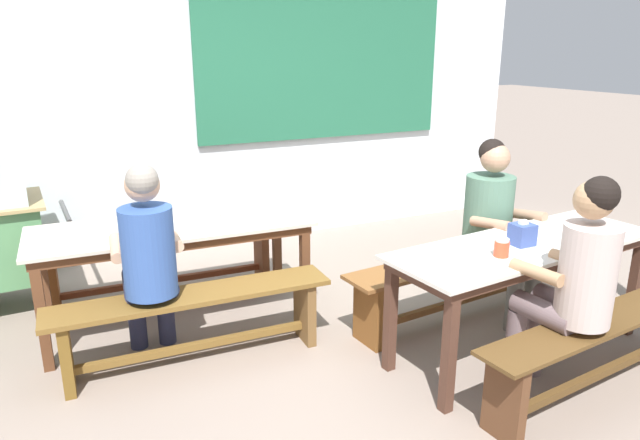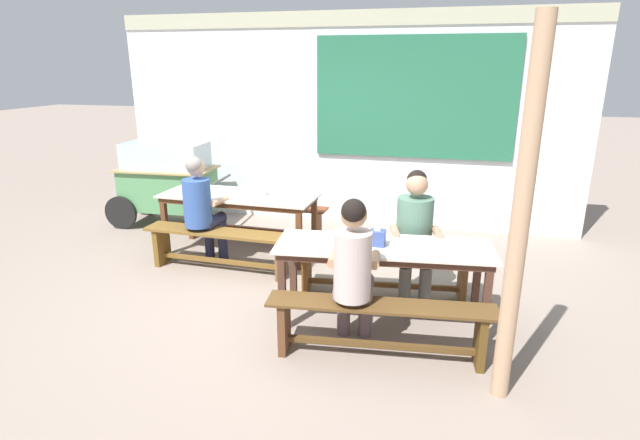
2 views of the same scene
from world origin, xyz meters
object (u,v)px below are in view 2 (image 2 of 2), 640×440
at_px(condiment_jar, 346,241).
at_px(wooden_support_post, 520,224).
at_px(bench_near_back, 383,266).
at_px(person_right_near_table, 415,229).
at_px(bench_far_back, 259,216).
at_px(tissue_box, 377,238).
at_px(bench_far_front, 219,243).
at_px(bench_near_front, 380,323).
at_px(soup_bowl, 262,193).
at_px(dining_table_far, 239,200).
at_px(food_cart, 167,178).
at_px(person_left_back_turned, 201,205).
at_px(person_near_front, 353,267).
at_px(dining_table_near, 383,254).

xyz_separation_m(condiment_jar, wooden_support_post, (1.23, -0.68, 0.46)).
bearing_deg(bench_near_back, person_right_near_table, -7.82).
bearing_deg(bench_far_back, person_right_near_table, -32.75).
bearing_deg(tissue_box, bench_near_back, 90.61).
distance_m(bench_far_front, bench_near_front, 2.33).
relative_size(bench_far_front, soup_bowl, 11.44).
height_order(dining_table_far, food_cart, food_cart).
xyz_separation_m(bench_far_front, person_left_back_turned, (-0.22, 0.08, 0.40)).
height_order(bench_far_back, food_cart, food_cart).
relative_size(dining_table_far, person_near_front, 1.45).
distance_m(person_left_back_turned, person_near_front, 2.35).
bearing_deg(bench_far_back, bench_near_back, -35.88).
height_order(dining_table_far, bench_far_front, dining_table_far).
bearing_deg(wooden_support_post, person_right_near_table, 118.29).
relative_size(bench_far_back, soup_bowl, 12.35).
xyz_separation_m(dining_table_near, bench_far_back, (-1.85, 1.85, -0.35)).
bearing_deg(person_left_back_turned, bench_near_back, -7.20).
bearing_deg(person_near_front, condiment_jar, 109.37).
xyz_separation_m(bench_far_front, person_near_front, (1.72, -1.24, 0.40)).
distance_m(bench_near_back, tissue_box, 0.75).
bearing_deg(dining_table_far, person_left_back_turned, -116.54).
relative_size(dining_table_far, bench_far_back, 1.01).
height_order(dining_table_near, wooden_support_post, wooden_support_post).
height_order(bench_far_back, bench_far_front, same).
xyz_separation_m(dining_table_far, person_right_near_table, (2.09, -0.78, 0.06)).
relative_size(food_cart, person_right_near_table, 1.30).
height_order(dining_table_far, bench_near_back, dining_table_far).
distance_m(dining_table_far, tissue_box, 2.24).
distance_m(dining_table_far, person_near_front, 2.48).
bearing_deg(bench_far_back, dining_table_near, -45.01).
height_order(food_cart, person_near_front, person_near_front).
relative_size(dining_table_far, bench_far_front, 1.09).
xyz_separation_m(bench_near_back, food_cart, (-3.25, 1.56, 0.35)).
height_order(bench_far_front, person_left_back_turned, person_left_back_turned).
xyz_separation_m(bench_near_front, condiment_jar, (-0.36, 0.44, 0.48)).
relative_size(dining_table_near, bench_far_back, 1.03).
distance_m(bench_far_back, tissue_box, 2.64).
bearing_deg(tissue_box, dining_table_far, 144.19).
bearing_deg(dining_table_far, condiment_jar, -42.02).
relative_size(person_left_back_turned, person_right_near_table, 1.00).
height_order(dining_table_near, soup_bowl, soup_bowl).
bearing_deg(condiment_jar, dining_table_near, 21.14).
bearing_deg(tissue_box, person_near_front, -102.98).
xyz_separation_m(dining_table_near, person_right_near_table, (0.22, 0.52, 0.07)).
height_order(dining_table_far, bench_far_back, dining_table_far).
xyz_separation_m(person_near_front, tissue_box, (0.11, 0.49, 0.08)).
xyz_separation_m(person_left_back_turned, tissue_box, (2.05, -0.83, 0.08)).
bearing_deg(food_cart, dining_table_near, -32.64).
height_order(bench_far_back, person_right_near_table, person_right_near_table).
relative_size(dining_table_far, bench_near_front, 1.05).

